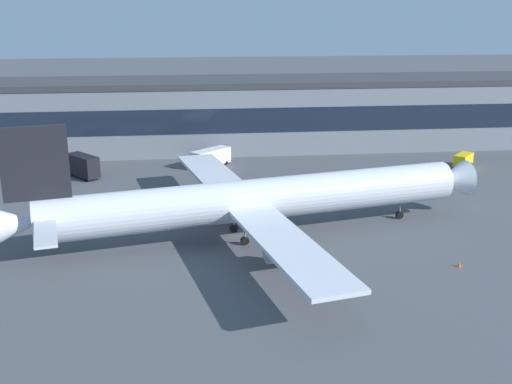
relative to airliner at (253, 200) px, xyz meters
The scene contains 7 objects.
ground_plane 5.50m from the airliner, 163.38° to the left, with size 600.00×600.00×0.00m, color #4C4F54.
terminal_building 54.14m from the airliner, 91.82° to the left, with size 167.69×17.75×15.03m.
airliner is the anchor object (origin of this frame).
catering_truck 42.81m from the airliner, 129.65° to the left, with size 6.63×7.18×4.15m.
crew_van 55.39m from the airliner, 36.36° to the left, with size 5.15×5.31×2.55m.
fuel_truck 38.82m from the airliner, 96.21° to the left, with size 8.10×7.72×3.35m.
traffic_cone_0 27.18m from the airliner, 28.47° to the right, with size 0.52×0.52×0.65m, color #F2590C.
Camera 1 is at (-6.53, -78.04, 30.05)m, focal length 43.21 mm.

